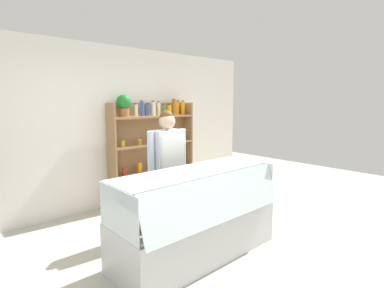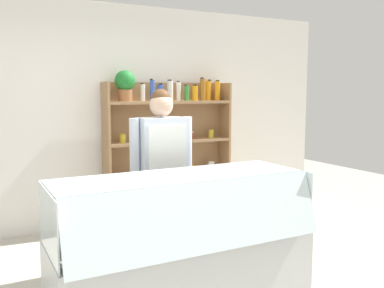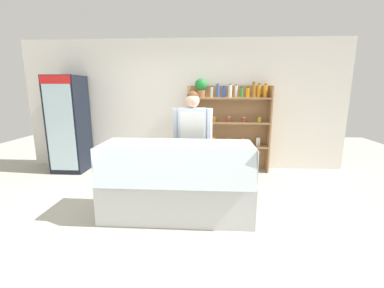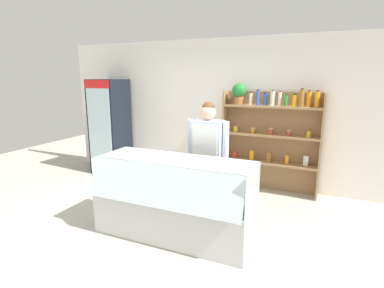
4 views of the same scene
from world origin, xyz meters
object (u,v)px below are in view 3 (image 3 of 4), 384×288
object	(u,v)px
shelving_unit	(226,120)
shop_clerk	(192,135)
deli_display_case	(177,194)
drinks_fridge	(69,124)

from	to	relation	value
shelving_unit	shop_clerk	bearing A→B (deg)	-114.97
shop_clerk	deli_display_case	bearing A→B (deg)	-102.50
drinks_fridge	deli_display_case	world-z (taller)	drinks_fridge
drinks_fridge	deli_display_case	size ratio (longest dim) A/B	0.98
drinks_fridge	shop_clerk	size ratio (longest dim) A/B	1.17
drinks_fridge	shelving_unit	bearing A→B (deg)	3.99
shelving_unit	deli_display_case	distance (m)	2.33
drinks_fridge	deli_display_case	xyz separation A→B (m)	(2.46, -1.84, -0.67)
shelving_unit	shop_clerk	xyz separation A→B (m)	(-0.62, -1.33, -0.07)
drinks_fridge	shop_clerk	distance (m)	2.84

